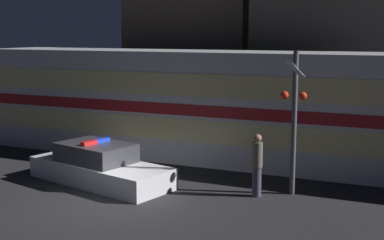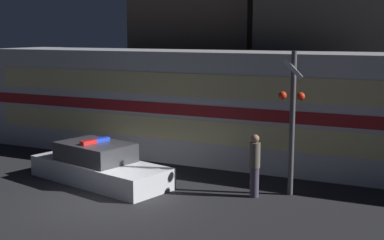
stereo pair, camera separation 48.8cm
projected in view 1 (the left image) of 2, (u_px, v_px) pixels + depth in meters
name	position (u px, v px, depth m)	size (l,w,h in m)	color
ground_plane	(114.00, 202.00, 14.82)	(120.00, 120.00, 0.00)	black
train	(273.00, 109.00, 18.80)	(23.29, 3.03, 3.99)	silver
police_car	(99.00, 167.00, 16.70)	(5.09, 2.87, 1.35)	silver
pedestrian	(257.00, 165.00, 15.21)	(0.31, 0.31, 1.82)	#3F384C
crossing_signal_near	(294.00, 117.00, 15.20)	(0.75, 0.34, 4.15)	#4C4C51
building_left	(201.00, 40.00, 28.15)	(6.43, 5.43, 8.54)	brown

